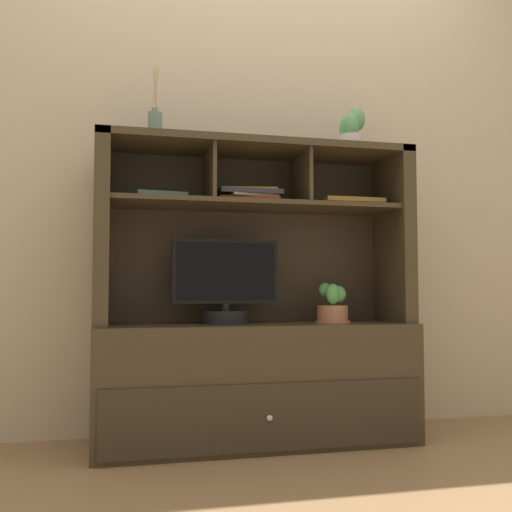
{
  "coord_description": "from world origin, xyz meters",
  "views": [
    {
      "loc": [
        -0.57,
        -2.44,
        0.65
      ],
      "look_at": [
        0.0,
        0.0,
        0.79
      ],
      "focal_mm": 40.89,
      "sensor_mm": 36.0,
      "label": 1
    }
  ],
  "objects_px": {
    "magazine_stack_left": "(348,204)",
    "potted_orchid": "(333,308)",
    "potted_succulent": "(351,133)",
    "magazine_stack_right": "(160,197)",
    "media_console": "(256,348)",
    "magazine_stack_centre": "(249,196)",
    "diffuser_bottle": "(155,124)",
    "tv_monitor": "(226,287)"
  },
  "relations": [
    {
      "from": "magazine_stack_left",
      "to": "potted_orchid",
      "type": "bearing_deg",
      "value": -148.97
    },
    {
      "from": "potted_succulent",
      "to": "magazine_stack_left",
      "type": "bearing_deg",
      "value": 88.05
    },
    {
      "from": "potted_orchid",
      "to": "magazine_stack_right",
      "type": "height_order",
      "value": "magazine_stack_right"
    },
    {
      "from": "media_console",
      "to": "potted_orchid",
      "type": "height_order",
      "value": "media_console"
    },
    {
      "from": "magazine_stack_centre",
      "to": "potted_succulent",
      "type": "height_order",
      "value": "potted_succulent"
    },
    {
      "from": "magazine_stack_right",
      "to": "media_console",
      "type": "bearing_deg",
      "value": -1.52
    },
    {
      "from": "magazine_stack_right",
      "to": "diffuser_bottle",
      "type": "relative_size",
      "value": 0.73
    },
    {
      "from": "potted_orchid",
      "to": "magazine_stack_left",
      "type": "height_order",
      "value": "magazine_stack_left"
    },
    {
      "from": "magazine_stack_left",
      "to": "magazine_stack_centre",
      "type": "xyz_separation_m",
      "value": [
        -0.47,
        -0.0,
        0.02
      ]
    },
    {
      "from": "magazine_stack_left",
      "to": "potted_succulent",
      "type": "relative_size",
      "value": 1.41
    },
    {
      "from": "magazine_stack_centre",
      "to": "diffuser_bottle",
      "type": "bearing_deg",
      "value": -172.03
    },
    {
      "from": "diffuser_bottle",
      "to": "potted_succulent",
      "type": "height_order",
      "value": "diffuser_bottle"
    },
    {
      "from": "magazine_stack_centre",
      "to": "potted_succulent",
      "type": "bearing_deg",
      "value": -5.99
    },
    {
      "from": "tv_monitor",
      "to": "potted_orchid",
      "type": "distance_m",
      "value": 0.48
    },
    {
      "from": "tv_monitor",
      "to": "magazine_stack_right",
      "type": "relative_size",
      "value": 2.02
    },
    {
      "from": "media_console",
      "to": "magazine_stack_right",
      "type": "distance_m",
      "value": 0.76
    },
    {
      "from": "tv_monitor",
      "to": "potted_succulent",
      "type": "distance_m",
      "value": 0.91
    },
    {
      "from": "magazine_stack_right",
      "to": "diffuser_bottle",
      "type": "bearing_deg",
      "value": -124.05
    },
    {
      "from": "potted_orchid",
      "to": "magazine_stack_centre",
      "type": "xyz_separation_m",
      "value": [
        -0.37,
        0.06,
        0.49
      ]
    },
    {
      "from": "magazine_stack_left",
      "to": "diffuser_bottle",
      "type": "distance_m",
      "value": 0.93
    },
    {
      "from": "diffuser_bottle",
      "to": "potted_orchid",
      "type": "bearing_deg",
      "value": -0.04
    },
    {
      "from": "magazine_stack_centre",
      "to": "diffuser_bottle",
      "type": "height_order",
      "value": "diffuser_bottle"
    },
    {
      "from": "potted_orchid",
      "to": "tv_monitor",
      "type": "bearing_deg",
      "value": 178.76
    },
    {
      "from": "media_console",
      "to": "potted_succulent",
      "type": "relative_size",
      "value": 6.83
    },
    {
      "from": "media_console",
      "to": "tv_monitor",
      "type": "distance_m",
      "value": 0.29
    },
    {
      "from": "magazine_stack_left",
      "to": "magazine_stack_right",
      "type": "distance_m",
      "value": 0.85
    },
    {
      "from": "magazine_stack_right",
      "to": "diffuser_bottle",
      "type": "distance_m",
      "value": 0.3
    },
    {
      "from": "magazine_stack_right",
      "to": "potted_succulent",
      "type": "distance_m",
      "value": 0.91
    },
    {
      "from": "magazine_stack_left",
      "to": "magazine_stack_right",
      "type": "bearing_deg",
      "value": -178.55
    },
    {
      "from": "potted_orchid",
      "to": "potted_succulent",
      "type": "relative_size",
      "value": 0.89
    },
    {
      "from": "potted_orchid",
      "to": "magazine_stack_left",
      "type": "distance_m",
      "value": 0.49
    },
    {
      "from": "media_console",
      "to": "potted_succulent",
      "type": "bearing_deg",
      "value": -2.44
    },
    {
      "from": "potted_orchid",
      "to": "magazine_stack_right",
      "type": "bearing_deg",
      "value": 177.02
    },
    {
      "from": "tv_monitor",
      "to": "potted_orchid",
      "type": "bearing_deg",
      "value": -1.24
    },
    {
      "from": "potted_orchid",
      "to": "magazine_stack_left",
      "type": "xyz_separation_m",
      "value": [
        0.1,
        0.06,
        0.47
      ]
    },
    {
      "from": "tv_monitor",
      "to": "magazine_stack_left",
      "type": "distance_m",
      "value": 0.69
    },
    {
      "from": "diffuser_bottle",
      "to": "potted_succulent",
      "type": "xyz_separation_m",
      "value": [
        0.88,
        0.01,
        0.02
      ]
    },
    {
      "from": "magazine_stack_centre",
      "to": "magazine_stack_right",
      "type": "distance_m",
      "value": 0.39
    },
    {
      "from": "tv_monitor",
      "to": "magazine_stack_centre",
      "type": "xyz_separation_m",
      "value": [
        0.11,
        0.05,
        0.4
      ]
    },
    {
      "from": "magazine_stack_left",
      "to": "tv_monitor",
      "type": "bearing_deg",
      "value": -175.01
    },
    {
      "from": "tv_monitor",
      "to": "media_console",
      "type": "bearing_deg",
      "value": 7.56
    },
    {
      "from": "potted_orchid",
      "to": "potted_succulent",
      "type": "distance_m",
      "value": 0.8
    }
  ]
}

